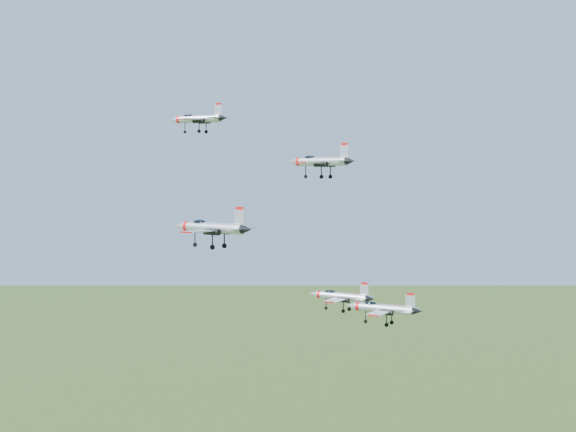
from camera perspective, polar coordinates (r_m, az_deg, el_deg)
The scene contains 5 objects.
jet_lead at distance 143.93m, azimuth -6.48°, elevation 6.89°, with size 12.34×10.22×3.30m.
jet_left_high at distance 124.47m, azimuth 2.27°, elevation 3.92°, with size 12.90×10.74×3.45m.
jet_right_high at distance 107.67m, azimuth -5.49°, elevation -0.80°, with size 13.53×11.17×3.62m.
jet_left_low at distance 123.82m, azimuth 3.72°, elevation -5.70°, with size 11.28×9.29×3.02m.
jet_right_low at distance 103.80m, azimuth 6.70°, elevation -6.52°, with size 10.43×8.65×2.79m.
Camera 1 is at (65.50, -102.82, 140.97)m, focal length 50.00 mm.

